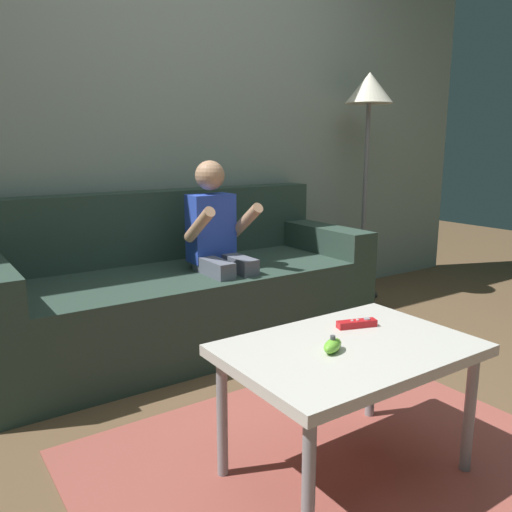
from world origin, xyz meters
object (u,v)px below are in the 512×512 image
Objects in this scene: person_seated_on_couch at (220,244)px; couch at (181,292)px; coffee_table at (349,359)px; game_remote_red_near_edge at (357,324)px; nunchuk_lime at (333,345)px; floor_lamp at (369,105)px.

couch is at bearing 128.80° from person_seated_on_couch.
game_remote_red_near_edge is at bearing 37.73° from coffee_table.
person_seated_on_couch is 1.08m from game_remote_red_near_edge.
game_remote_red_near_edge is (0.06, -1.25, 0.18)m from couch.
coffee_table is (-0.07, -1.36, 0.12)m from couch.
nunchuk_lime is at bearing -96.56° from couch.
floor_lamp is at bearing 11.86° from person_seated_on_couch.
couch is 1.80m from floor_lamp.
couch is 20.43× the size of nunchuk_lime.
coffee_table is (-0.22, -1.18, -0.16)m from person_seated_on_couch.
nunchuk_lime is at bearing -137.93° from floor_lamp.
couch reaches higher than nunchuk_lime.
coffee_table is 2.32m from floor_lamp.
game_remote_red_near_edge is (-0.08, -1.07, -0.10)m from person_seated_on_couch.
floor_lamp is at bearing 3.97° from couch.
person_seated_on_couch is 1.26× the size of coffee_table.
coffee_table is at bearing 8.17° from nunchuk_lime.
nunchuk_lime is 2.35m from floor_lamp.
floor_lamp is (1.47, 0.10, 1.04)m from couch.
coffee_table is 5.42× the size of game_remote_red_near_edge.
person_seated_on_couch reaches higher than couch.
couch is at bearing 83.44° from nunchuk_lime.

